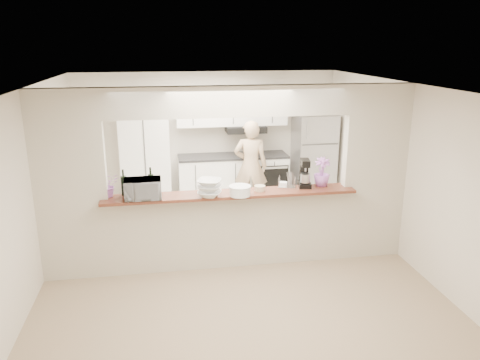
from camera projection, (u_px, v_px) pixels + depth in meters
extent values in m
plane|color=tan|center=(231.00, 265.00, 6.62)|extent=(6.00, 6.00, 0.00)
cube|color=silver|center=(218.00, 224.00, 8.09)|extent=(5.00, 2.90, 0.01)
cube|color=beige|center=(71.00, 188.00, 5.94)|extent=(0.90, 0.15, 2.50)
cube|color=beige|center=(374.00, 173.00, 6.59)|extent=(0.90, 0.15, 2.50)
cube|color=beige|center=(230.00, 101.00, 5.97)|extent=(3.20, 0.15, 0.40)
cube|color=beige|center=(231.00, 230.00, 6.47)|extent=(3.20, 0.15, 1.05)
cube|color=brown|center=(231.00, 194.00, 6.27)|extent=(3.40, 0.38, 0.04)
cube|color=white|center=(145.00, 153.00, 8.69)|extent=(0.90, 0.60, 2.10)
cube|color=white|center=(233.00, 180.00, 9.12)|extent=(2.10, 0.60, 0.90)
cube|color=#2A2A2C|center=(233.00, 156.00, 8.98)|extent=(2.10, 0.62, 0.04)
cube|color=white|center=(232.00, 105.00, 8.83)|extent=(2.10, 0.35, 0.75)
cube|color=black|center=(246.00, 129.00, 8.90)|extent=(0.75, 0.45, 0.12)
cube|color=black|center=(274.00, 180.00, 8.93)|extent=(0.55, 0.02, 0.55)
cube|color=#A6A6AB|center=(314.00, 157.00, 9.21)|extent=(0.75, 0.70, 1.70)
imported|color=#E378DB|center=(108.00, 185.00, 6.06)|extent=(0.35, 0.32, 0.31)
cylinder|color=black|center=(151.00, 184.00, 6.17)|extent=(0.07, 0.07, 0.27)
cylinder|color=black|center=(150.00, 171.00, 6.12)|extent=(0.02, 0.02, 0.09)
cylinder|color=black|center=(124.00, 186.00, 6.12)|extent=(0.07, 0.07, 0.26)
cylinder|color=black|center=(123.00, 173.00, 6.07)|extent=(0.02, 0.02, 0.09)
imported|color=#A9AAAE|center=(143.00, 189.00, 6.00)|extent=(0.47, 0.32, 0.26)
imported|color=silver|center=(209.00, 188.00, 6.07)|extent=(0.39, 0.39, 0.23)
cylinder|color=white|center=(240.00, 191.00, 6.13)|extent=(0.28, 0.28, 0.12)
cylinder|color=white|center=(240.00, 186.00, 6.11)|extent=(0.29, 0.29, 0.01)
cylinder|color=white|center=(240.00, 192.00, 6.14)|extent=(0.27, 0.27, 0.09)
cylinder|color=white|center=(240.00, 189.00, 6.12)|extent=(0.28, 0.28, 0.01)
cylinder|color=maroon|center=(244.00, 187.00, 6.41)|extent=(0.14, 0.14, 0.06)
cylinder|color=#C4AF8A|center=(260.00, 188.00, 6.34)|extent=(0.15, 0.15, 0.07)
cube|color=silver|center=(287.00, 187.00, 6.48)|extent=(0.27, 0.21, 0.01)
cube|color=white|center=(287.00, 184.00, 6.47)|extent=(0.13, 0.13, 0.06)
cube|color=black|center=(304.00, 184.00, 6.52)|extent=(0.21, 0.28, 0.07)
cube|color=black|center=(304.00, 171.00, 6.56)|extent=(0.13, 0.11, 0.28)
cube|color=black|center=(305.00, 163.00, 6.42)|extent=(0.15, 0.24, 0.09)
cylinder|color=#B7B7BC|center=(305.00, 178.00, 6.43)|extent=(0.13, 0.13, 0.12)
imported|color=#D170C8|center=(322.00, 172.00, 6.51)|extent=(0.24, 0.24, 0.40)
imported|color=tan|center=(251.00, 167.00, 8.54)|extent=(0.69, 0.53, 1.68)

